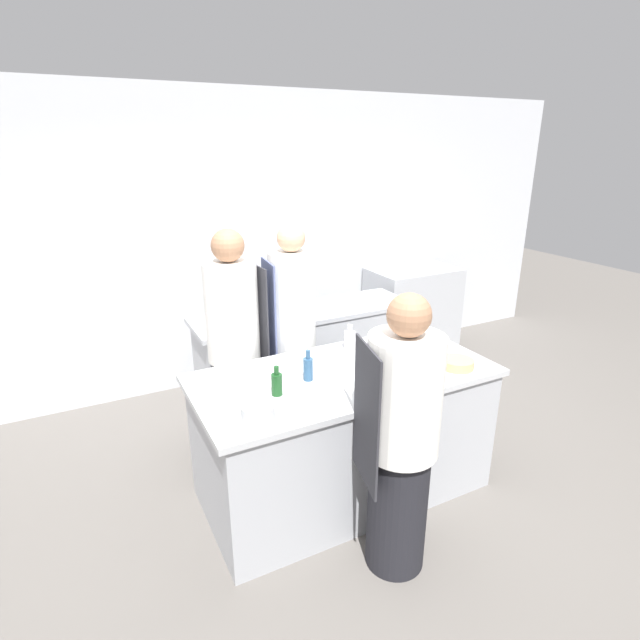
% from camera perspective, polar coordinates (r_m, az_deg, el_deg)
% --- Properties ---
extents(ground_plane, '(16.00, 16.00, 0.00)m').
position_cam_1_polar(ground_plane, '(3.74, 2.60, -18.63)').
color(ground_plane, '#605B56').
extents(wall_back, '(8.00, 0.06, 2.80)m').
position_cam_1_polar(wall_back, '(4.98, -9.58, 8.76)').
color(wall_back, silver).
rests_on(wall_back, ground_plane).
extents(prep_counter, '(1.96, 0.94, 0.91)m').
position_cam_1_polar(prep_counter, '(3.48, 2.72, -12.72)').
color(prep_counter, '#A8AAAF').
rests_on(prep_counter, ground_plane).
extents(pass_counter, '(2.01, 0.59, 0.91)m').
position_cam_1_polar(pass_counter, '(4.59, -1.62, -4.26)').
color(pass_counter, '#A8AAAF').
rests_on(pass_counter, ground_plane).
extents(oven_range, '(0.96, 0.62, 1.00)m').
position_cam_1_polar(oven_range, '(5.78, 10.42, 0.97)').
color(oven_range, '#A8AAAF').
rests_on(oven_range, ground_plane).
extents(chef_at_prep_near, '(0.45, 0.43, 1.64)m').
position_cam_1_polar(chef_at_prep_near, '(2.78, 9.19, -13.54)').
color(chef_at_prep_near, black).
rests_on(chef_at_prep_near, ground_plane).
extents(chef_at_stove, '(0.40, 0.38, 1.77)m').
position_cam_1_polar(chef_at_stove, '(3.71, -9.73, -3.35)').
color(chef_at_stove, black).
rests_on(chef_at_stove, ground_plane).
extents(chef_at_pass_far, '(0.37, 0.36, 1.78)m').
position_cam_1_polar(chef_at_pass_far, '(3.81, -3.15, -2.28)').
color(chef_at_pass_far, black).
rests_on(chef_at_pass_far, ground_plane).
extents(bottle_olive_oil, '(0.08, 0.08, 0.18)m').
position_cam_1_polar(bottle_olive_oil, '(3.59, 3.40, -2.23)').
color(bottle_olive_oil, silver).
rests_on(bottle_olive_oil, prep_counter).
extents(bottle_vinegar, '(0.06, 0.06, 0.20)m').
position_cam_1_polar(bottle_vinegar, '(3.12, -1.37, -5.53)').
color(bottle_vinegar, '#2D5175').
rests_on(bottle_vinegar, prep_counter).
extents(bottle_wine, '(0.07, 0.07, 0.18)m').
position_cam_1_polar(bottle_wine, '(2.96, -4.96, -7.25)').
color(bottle_wine, '#19471E').
rests_on(bottle_wine, prep_counter).
extents(bowl_mixing_large, '(0.19, 0.19, 0.07)m').
position_cam_1_polar(bowl_mixing_large, '(3.83, 11.34, -1.78)').
color(bowl_mixing_large, navy).
rests_on(bowl_mixing_large, prep_counter).
extents(bowl_prep_small, '(0.21, 0.21, 0.06)m').
position_cam_1_polar(bowl_prep_small, '(3.43, 15.44, -4.82)').
color(bowl_prep_small, tan).
rests_on(bowl_prep_small, prep_counter).
extents(bowl_ceramic_blue, '(0.19, 0.19, 0.08)m').
position_cam_1_polar(bowl_ceramic_blue, '(2.75, -7.11, -10.36)').
color(bowl_ceramic_blue, '#B7BABC').
rests_on(bowl_ceramic_blue, prep_counter).
extents(cup, '(0.09, 0.09, 0.08)m').
position_cam_1_polar(cup, '(3.41, 5.12, -4.06)').
color(cup, white).
rests_on(cup, prep_counter).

